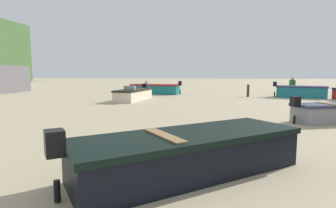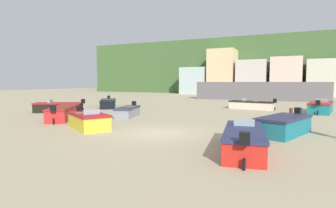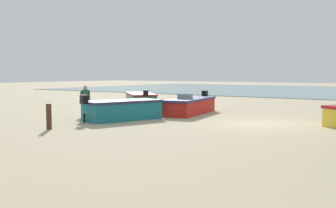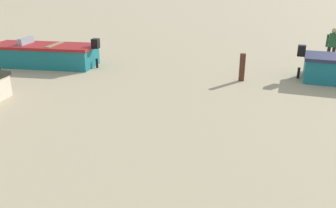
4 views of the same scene
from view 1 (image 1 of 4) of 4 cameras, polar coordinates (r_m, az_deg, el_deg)
boat_cream_2 at (r=20.00m, az=-7.23°, el=2.02°), size 4.61×2.14×1.13m
boat_teal_3 at (r=24.35m, az=26.27°, el=2.35°), size 2.77×4.09×1.27m
boat_teal_6 at (r=25.75m, az=-2.66°, el=3.21°), size 2.45×4.94×1.25m
boat_grey_7 at (r=12.88m, az=31.79°, el=-1.56°), size 2.12×3.77×1.09m
boat_black_8 at (r=5.46m, az=4.49°, el=-10.26°), size 4.00×4.74×1.14m
mooring_post_near_water at (r=23.53m, az=16.57°, el=2.71°), size 0.21×0.21×1.03m
beach_walker_foreground at (r=27.03m, az=24.79°, el=3.78°), size 0.45×0.52×1.62m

